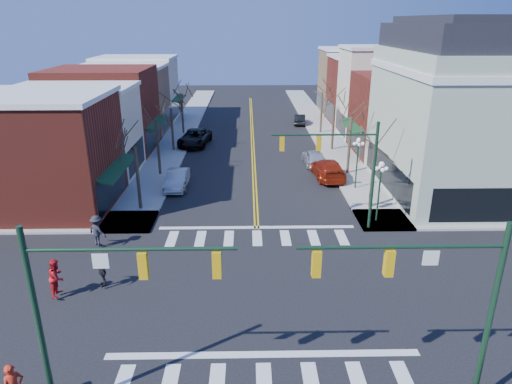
{
  "coord_description": "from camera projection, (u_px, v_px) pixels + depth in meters",
  "views": [
    {
      "loc": [
        -0.57,
        -19.86,
        12.92
      ],
      "look_at": [
        -0.06,
        7.08,
        2.8
      ],
      "focal_mm": 32.0,
      "sensor_mm": 36.0,
      "label": 1
    }
  ],
  "objects": [
    {
      "name": "tree_left_a",
      "position": [
        138.0,
        179.0,
        32.46
      ],
      "size": [
        0.24,
        0.24,
        4.76
      ],
      "primitive_type": "cylinder",
      "color": "#382B21",
      "rests_on": "ground"
    },
    {
      "name": "car_right_near",
      "position": [
        327.0,
        169.0,
        39.8
      ],
      "size": [
        2.75,
        5.86,
        1.66
      ],
      "primitive_type": "imported",
      "rotation": [
        0.0,
        0.0,
        3.22
      ],
      "color": "maroon",
      "rests_on": "ground"
    },
    {
      "name": "traffic_mast_far_right",
      "position": [
        345.0,
        161.0,
        28.52
      ],
      "size": [
        6.6,
        0.28,
        7.2
      ],
      "color": "#14331E",
      "rests_on": "ground"
    },
    {
      "name": "lamppost_corner",
      "position": [
        380.0,
        181.0,
        30.21
      ],
      "size": [
        0.36,
        0.36,
        4.33
      ],
      "color": "#14331E",
      "rests_on": "ground"
    },
    {
      "name": "tree_left_b",
      "position": [
        158.0,
        148.0,
        39.9
      ],
      "size": [
        0.24,
        0.24,
        5.04
      ],
      "primitive_type": "cylinder",
      "color": "#382B21",
      "rests_on": "ground"
    },
    {
      "name": "bldg_right_brick_b",
      "position": [
        369.0,
        91.0,
        60.3
      ],
      "size": [
        10.0,
        8.0,
        8.5
      ],
      "primitive_type": "cube",
      "color": "maroon",
      "rests_on": "ground"
    },
    {
      "name": "victorian_corner",
      "position": [
        471.0,
        109.0,
        34.67
      ],
      "size": [
        12.25,
        14.25,
        13.3
      ],
      "color": "#ACBBA2",
      "rests_on": "ground"
    },
    {
      "name": "sidewalk_right",
      "position": [
        349.0,
        170.0,
        42.0
      ],
      "size": [
        3.5,
        70.0,
        0.15
      ],
      "primitive_type": "cube",
      "color": "#9E9B93",
      "rests_on": "ground"
    },
    {
      "name": "bldg_right_stucco",
      "position": [
        385.0,
        94.0,
        53.02
      ],
      "size": [
        10.0,
        7.0,
        10.0
      ],
      "primitive_type": "cube",
      "color": "beige",
      "rests_on": "ground"
    },
    {
      "name": "car_left_mid",
      "position": [
        177.0,
        179.0,
        37.4
      ],
      "size": [
        1.65,
        4.55,
        1.49
      ],
      "primitive_type": "imported",
      "rotation": [
        0.0,
        0.0,
        -0.02
      ],
      "color": "beige",
      "rests_on": "ground"
    },
    {
      "name": "pedestrian_dark_a",
      "position": [
        102.0,
        271.0,
        23.24
      ],
      "size": [
        0.82,
        1.02,
        1.62
      ],
      "primitive_type": "imported",
      "rotation": [
        0.0,
        0.0,
        -1.05
      ],
      "color": "black",
      "rests_on": "sidewalk_left"
    },
    {
      "name": "tree_left_c",
      "position": [
        172.0,
        130.0,
        47.47
      ],
      "size": [
        0.24,
        0.24,
        4.55
      ],
      "primitive_type": "cylinder",
      "color": "#382B21",
      "rests_on": "ground"
    },
    {
      "name": "bldg_right_brick_a",
      "position": [
        406.0,
        115.0,
        46.12
      ],
      "size": [
        10.0,
        8.5,
        8.0
      ],
      "primitive_type": "cube",
      "color": "maroon",
      "rests_on": "ground"
    },
    {
      "name": "pedestrian_dark_b",
      "position": [
        97.0,
        231.0,
        27.41
      ],
      "size": [
        1.44,
        1.23,
        1.93
      ],
      "primitive_type": "imported",
      "rotation": [
        0.0,
        0.0,
        2.63
      ],
      "color": "#21212A",
      "rests_on": "sidewalk_left"
    },
    {
      "name": "traffic_mast_near_left",
      "position": [
        92.0,
        297.0,
        14.47
      ],
      "size": [
        6.6,
        0.28,
        7.2
      ],
      "color": "#14331E",
      "rests_on": "ground"
    },
    {
      "name": "car_right_mid",
      "position": [
        314.0,
        157.0,
        43.31
      ],
      "size": [
        2.07,
        4.63,
        1.55
      ],
      "primitive_type": "imported",
      "rotation": [
        0.0,
        0.0,
        3.2
      ],
      "color": "silver",
      "rests_on": "ground"
    },
    {
      "name": "tree_right_a",
      "position": [
        372.0,
        178.0,
        32.78
      ],
      "size": [
        0.24,
        0.24,
        4.62
      ],
      "primitive_type": "cylinder",
      "color": "#382B21",
      "rests_on": "ground"
    },
    {
      "name": "traffic_mast_near_right",
      "position": [
        438.0,
        293.0,
        14.66
      ],
      "size": [
        6.6,
        0.28,
        7.2
      ],
      "color": "#14331E",
      "rests_on": "ground"
    },
    {
      "name": "car_right_far",
      "position": [
        300.0,
        119.0,
        60.66
      ],
      "size": [
        1.87,
        4.22,
        1.35
      ],
      "primitive_type": "imported",
      "rotation": [
        0.0,
        0.0,
        3.03
      ],
      "color": "black",
      "rests_on": "ground"
    },
    {
      "name": "bldg_left_stucco_b",
      "position": [
        138.0,
        90.0,
        62.14
      ],
      "size": [
        10.0,
        8.0,
        8.2
      ],
      "primitive_type": "cube",
      "color": "beige",
      "rests_on": "ground"
    },
    {
      "name": "sidewalk_left",
      "position": [
        158.0,
        171.0,
        41.68
      ],
      "size": [
        3.5,
        70.0,
        0.15
      ],
      "primitive_type": "cube",
      "color": "#9E9B93",
      "rests_on": "ground"
    },
    {
      "name": "bldg_right_tan",
      "position": [
        355.0,
        82.0,
        67.7
      ],
      "size": [
        10.0,
        8.0,
        9.0
      ],
      "primitive_type": "cube",
      "color": "#A17E59",
      "rests_on": "ground"
    },
    {
      "name": "bldg_left_tan",
      "position": [
        124.0,
        101.0,
        54.96
      ],
      "size": [
        10.0,
        7.5,
        7.8
      ],
      "primitive_type": "cube",
      "color": "#A17E59",
      "rests_on": "ground"
    },
    {
      "name": "lamppost_midblock",
      "position": [
        358.0,
        155.0,
        36.29
      ],
      "size": [
        0.36,
        0.36,
        4.33
      ],
      "color": "#14331E",
      "rests_on": "ground"
    },
    {
      "name": "ground",
      "position": [
        260.0,
        292.0,
        23.15
      ],
      "size": [
        160.0,
        160.0,
        0.0
      ],
      "primitive_type": "plane",
      "color": "black",
      "rests_on": "ground"
    },
    {
      "name": "tree_right_d",
      "position": [
        321.0,
        113.0,
        55.18
      ],
      "size": [
        0.24,
        0.24,
        4.97
      ],
      "primitive_type": "cylinder",
      "color": "#382B21",
      "rests_on": "ground"
    },
    {
      "name": "bldg_left_stucco_a",
      "position": [
        77.0,
        133.0,
        39.8
      ],
      "size": [
        10.0,
        7.0,
        7.5
      ],
      "primitive_type": "cube",
      "color": "beige",
      "rests_on": "ground"
    },
    {
      "name": "bldg_left_brick_b",
      "position": [
        103.0,
        111.0,
        47.12
      ],
      "size": [
        10.0,
        9.0,
        8.5
      ],
      "primitive_type": "cube",
      "color": "maroon",
      "rests_on": "ground"
    },
    {
      "name": "tree_right_c",
      "position": [
        333.0,
        128.0,
        47.72
      ],
      "size": [
        0.24,
        0.24,
        4.83
      ],
      "primitive_type": "cylinder",
      "color": "#382B21",
      "rests_on": "ground"
    },
    {
      "name": "tree_left_d",
      "position": [
        182.0,
        114.0,
        54.9
      ],
      "size": [
        0.24,
        0.24,
        4.9
      ],
      "primitive_type": "cylinder",
      "color": "#382B21",
      "rests_on": "ground"
    },
    {
      "name": "pedestrian_red_b",
      "position": [
        57.0,
        277.0,
        22.39
      ],
      "size": [
        0.75,
        0.96,
        1.96
      ],
      "primitive_type": "imported",
      "rotation": [
        0.0,
        0.0,
        1.58
      ],
      "color": "red",
      "rests_on": "sidewalk_left"
    },
    {
      "name": "tree_right_b",
      "position": [
        349.0,
        146.0,
        40.17
      ],
      "size": [
        0.24,
        0.24,
        5.18
      ],
      "primitive_type": "cylinder",
      "color": "#382B21",
      "rests_on": "ground"
    },
    {
      "name": "bldg_left_brick_a",
      "position": [
        38.0,
        155.0,
        32.46
      ],
      "size": [
        10.0,
        8.5,
        8.0
      ],
      "primitive_type": "cube",
      "color": "maroon",
      "rests_on": "ground"
    },
    {
      "name": "car_left_near",
      "position": [
        177.0,
        179.0,
        37.44
      ],
      "size": [
        1.9,
        4.32,
        1.45
      ],
      "primitive_type": "imported",
      "rotation": [
        0.0,
        0.0,
        0.05
      ],
      "color": "#A5A5A9",
      "rests_on": "ground"
    },
    {
      "name": "car_left_far",
      "position": [
        195.0,
        138.0,
        50.3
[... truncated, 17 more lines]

